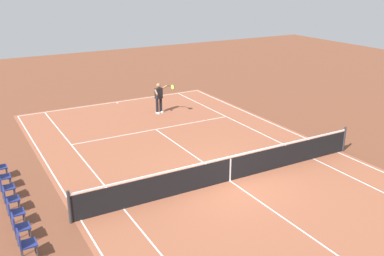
# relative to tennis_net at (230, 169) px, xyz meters

# --- Properties ---
(ground_plane) EXTENTS (60.00, 60.00, 0.00)m
(ground_plane) POSITION_rel_tennis_net_xyz_m (0.00, 0.00, -0.49)
(ground_plane) COLOR brown
(court_slab) EXTENTS (24.20, 11.40, 0.00)m
(court_slab) POSITION_rel_tennis_net_xyz_m (0.00, 0.00, -0.49)
(court_slab) COLOR #935138
(court_slab) RESTS_ON ground_plane
(court_line_markings) EXTENTS (23.85, 11.05, 0.01)m
(court_line_markings) POSITION_rel_tennis_net_xyz_m (0.00, 0.00, -0.49)
(court_line_markings) COLOR white
(court_line_markings) RESTS_ON ground_plane
(tennis_net) EXTENTS (0.10, 11.70, 1.08)m
(tennis_net) POSITION_rel_tennis_net_xyz_m (0.00, 0.00, 0.00)
(tennis_net) COLOR #2D2D33
(tennis_net) RESTS_ON ground_plane
(tennis_player_near) EXTENTS (1.01, 0.84, 1.70)m
(tennis_player_near) POSITION_rel_tennis_net_xyz_m (8.71, -1.32, 0.44)
(tennis_player_near) COLOR black
(tennis_player_near) RESTS_ON ground_plane
(tennis_ball) EXTENTS (0.07, 0.07, 0.07)m
(tennis_ball) POSITION_rel_tennis_net_xyz_m (0.76, 1.75, -0.46)
(tennis_ball) COLOR #CCE01E
(tennis_ball) RESTS_ON ground_plane
(spectator_chair_0) EXTENTS (0.44, 0.44, 0.88)m
(spectator_chair_0) POSITION_rel_tennis_net_xyz_m (-1.22, 7.29, 0.03)
(spectator_chair_0) COLOR #38383D
(spectator_chair_0) RESTS_ON ground_plane
(spectator_chair_1) EXTENTS (0.44, 0.44, 0.88)m
(spectator_chair_1) POSITION_rel_tennis_net_xyz_m (-0.31, 7.29, 0.03)
(spectator_chair_1) COLOR #38383D
(spectator_chair_1) RESTS_ON ground_plane
(spectator_chair_2) EXTENTS (0.44, 0.44, 0.88)m
(spectator_chair_2) POSITION_rel_tennis_net_xyz_m (0.61, 7.29, 0.03)
(spectator_chair_2) COLOR #38383D
(spectator_chair_2) RESTS_ON ground_plane
(spectator_chair_3) EXTENTS (0.44, 0.44, 0.88)m
(spectator_chair_3) POSITION_rel_tennis_net_xyz_m (1.53, 7.29, 0.03)
(spectator_chair_3) COLOR #38383D
(spectator_chair_3) RESTS_ON ground_plane
(spectator_chair_4) EXTENTS (0.44, 0.44, 0.88)m
(spectator_chair_4) POSITION_rel_tennis_net_xyz_m (2.44, 7.29, 0.03)
(spectator_chair_4) COLOR #38383D
(spectator_chair_4) RESTS_ON ground_plane
(spectator_chair_5) EXTENTS (0.44, 0.44, 0.88)m
(spectator_chair_5) POSITION_rel_tennis_net_xyz_m (3.36, 7.29, 0.03)
(spectator_chair_5) COLOR #38383D
(spectator_chair_5) RESTS_ON ground_plane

